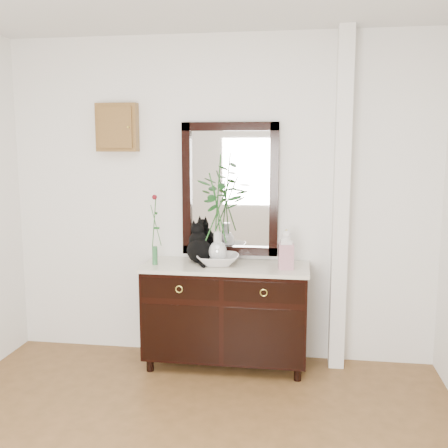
% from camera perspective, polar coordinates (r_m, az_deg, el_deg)
% --- Properties ---
extents(wall_back, '(3.60, 0.04, 2.70)m').
position_cam_1_polar(wall_back, '(4.39, -0.62, 2.65)').
color(wall_back, white).
rests_on(wall_back, ground).
extents(pilaster, '(0.12, 0.20, 2.70)m').
position_cam_1_polar(pilaster, '(4.27, 12.59, 2.26)').
color(pilaster, white).
rests_on(pilaster, ground).
extents(sideboard, '(1.33, 0.52, 0.82)m').
position_cam_1_polar(sideboard, '(4.32, 0.20, -9.37)').
color(sideboard, black).
rests_on(sideboard, ground).
extents(wall_mirror, '(0.80, 0.06, 1.10)m').
position_cam_1_polar(wall_mirror, '(4.35, 0.65, 3.79)').
color(wall_mirror, black).
rests_on(wall_mirror, wall_back).
extents(key_cabinet, '(0.35, 0.10, 0.40)m').
position_cam_1_polar(key_cabinet, '(4.54, -11.54, 10.26)').
color(key_cabinet, brown).
rests_on(key_cabinet, wall_back).
extents(cat, '(0.33, 0.35, 0.33)m').
position_cam_1_polar(cat, '(4.29, -2.71, -2.05)').
color(cat, black).
rests_on(cat, sideboard).
extents(lotus_bowl, '(0.39, 0.39, 0.08)m').
position_cam_1_polar(lotus_bowl, '(4.22, -0.68, -3.90)').
color(lotus_bowl, silver).
rests_on(lotus_bowl, sideboard).
extents(vase_branches, '(0.50, 0.50, 0.88)m').
position_cam_1_polar(vase_branches, '(4.15, -0.70, 1.72)').
color(vase_branches, silver).
rests_on(vase_branches, lotus_bowl).
extents(bud_vase_rose, '(0.09, 0.09, 0.58)m').
position_cam_1_polar(bud_vase_rose, '(4.22, -7.59, -0.56)').
color(bud_vase_rose, '#306E3E').
rests_on(bud_vase_rose, sideboard).
extents(ginger_jar, '(0.13, 0.13, 0.31)m').
position_cam_1_polar(ginger_jar, '(4.10, 6.76, -2.70)').
color(ginger_jar, silver).
rests_on(ginger_jar, sideboard).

